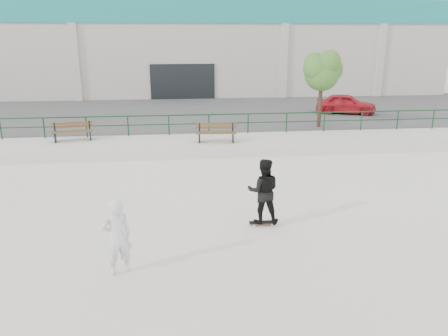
{
  "coord_description": "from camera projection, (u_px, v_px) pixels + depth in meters",
  "views": [
    {
      "loc": [
        -0.68,
        -10.79,
        5.26
      ],
      "look_at": [
        0.77,
        2.0,
        1.36
      ],
      "focal_mm": 35.0,
      "sensor_mm": 36.0,
      "label": 1
    }
  ],
  "objects": [
    {
      "name": "commercial_building",
      "position": [
        180.0,
        44.0,
        40.95
      ],
      "size": [
        44.2,
        16.33,
        8.0
      ],
      "color": "#B9B2A6",
      "rests_on": "ground"
    },
    {
      "name": "seated_skater",
      "position": [
        117.0,
        237.0,
        9.87
      ],
      "size": [
        0.78,
        0.65,
        1.81
      ],
      "primitive_type": "imported",
      "rotation": [
        0.0,
        0.0,
        3.52
      ],
      "color": "silver",
      "rests_on": "ground"
    },
    {
      "name": "bench_right",
      "position": [
        216.0,
        133.0,
        20.38
      ],
      "size": [
        1.92,
        0.71,
        0.87
      ],
      "rotation": [
        0.0,
        0.0,
        -0.09
      ],
      "color": "brown",
      "rests_on": "ledge"
    },
    {
      "name": "ledge",
      "position": [
        190.0,
        146.0,
        20.82
      ],
      "size": [
        30.0,
        3.0,
        0.5
      ],
      "primitive_type": "cube",
      "color": "beige",
      "rests_on": "ground"
    },
    {
      "name": "ground",
      "position": [
        204.0,
        238.0,
        11.86
      ],
      "size": [
        120.0,
        120.0,
        0.0
      ],
      "primitive_type": "plane",
      "color": "white",
      "rests_on": "ground"
    },
    {
      "name": "bench_left",
      "position": [
        73.0,
        132.0,
        20.64
      ],
      "size": [
        1.96,
        0.89,
        0.87
      ],
      "rotation": [
        0.0,
        0.0,
        0.19
      ],
      "color": "brown",
      "rests_on": "ledge"
    },
    {
      "name": "parking_strip",
      "position": [
        185.0,
        115.0,
        28.9
      ],
      "size": [
        60.0,
        14.0,
        0.5
      ],
      "primitive_type": "cube",
      "color": "#3E3E3E",
      "rests_on": "ground"
    },
    {
      "name": "tree",
      "position": [
        323.0,
        69.0,
        23.03
      ],
      "size": [
        2.3,
        2.05,
        4.09
      ],
      "color": "#442C22",
      "rests_on": "parking_strip"
    },
    {
      "name": "skateboard",
      "position": [
        263.0,
        223.0,
        12.66
      ],
      "size": [
        0.78,
        0.22,
        0.09
      ],
      "rotation": [
        0.0,
        0.0,
        0.0
      ],
      "color": "black",
      "rests_on": "ground"
    },
    {
      "name": "standing_skater",
      "position": [
        263.0,
        191.0,
        12.38
      ],
      "size": [
        1.02,
        0.85,
        1.9
      ],
      "primitive_type": "imported",
      "rotation": [
        0.0,
        0.0,
        2.98
      ],
      "color": "black",
      "rests_on": "skateboard"
    },
    {
      "name": "railing",
      "position": [
        189.0,
        120.0,
        21.77
      ],
      "size": [
        28.0,
        0.06,
        1.03
      ],
      "color": "#153B1F",
      "rests_on": "ledge"
    },
    {
      "name": "red_car",
      "position": [
        346.0,
        104.0,
        27.82
      ],
      "size": [
        3.99,
        2.78,
        1.26
      ],
      "primitive_type": "imported",
      "rotation": [
        0.0,
        0.0,
        1.18
      ],
      "color": "#AA1520",
      "rests_on": "parking_strip"
    }
  ]
}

